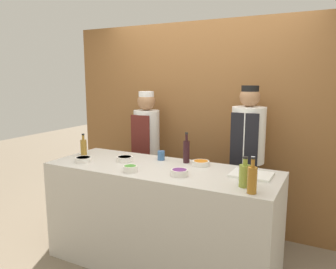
{
  "coord_description": "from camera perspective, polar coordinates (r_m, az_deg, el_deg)",
  "views": [
    {
      "loc": [
        1.39,
        -2.53,
        1.77
      ],
      "look_at": [
        0.0,
        0.15,
        1.24
      ],
      "focal_mm": 35.0,
      "sensor_mm": 36.0,
      "label": 1
    }
  ],
  "objects": [
    {
      "name": "chef_left",
      "position": [
        3.96,
        -3.71,
        -2.94
      ],
      "size": [
        0.31,
        0.31,
        1.61
      ],
      "color": "#28282D",
      "rests_on": "ground_plane"
    },
    {
      "name": "bottle_amber",
      "position": [
        2.39,
        14.45,
        -7.54
      ],
      "size": [
        0.07,
        0.07,
        0.27
      ],
      "color": "#9E661E",
      "rests_on": "counter"
    },
    {
      "name": "sauce_bowl_purple",
      "position": [
        2.75,
        2.0,
        -6.59
      ],
      "size": [
        0.15,
        0.15,
        0.05
      ],
      "color": "white",
      "rests_on": "counter"
    },
    {
      "name": "cup_blue",
      "position": [
        3.25,
        -1.21,
        -3.66
      ],
      "size": [
        0.07,
        0.07,
        0.09
      ],
      "color": "#386093",
      "rests_on": "counter"
    },
    {
      "name": "chef_right",
      "position": [
        3.5,
        13.6,
        -4.41
      ],
      "size": [
        0.34,
        0.34,
        1.69
      ],
      "color": "#28282D",
      "rests_on": "ground_plane"
    },
    {
      "name": "counter",
      "position": [
        3.16,
        -1.33,
        -14.12
      ],
      "size": [
        2.13,
        0.77,
        0.96
      ],
      "color": "beige",
      "rests_on": "ground_plane"
    },
    {
      "name": "sauce_bowl_white",
      "position": [
        3.28,
        -14.54,
        -4.21
      ],
      "size": [
        0.16,
        0.16,
        0.05
      ],
      "color": "white",
      "rests_on": "counter"
    },
    {
      "name": "bottle_wine",
      "position": [
        3.14,
        3.22,
        -2.87
      ],
      "size": [
        0.06,
        0.06,
        0.3
      ],
      "color": "black",
      "rests_on": "counter"
    },
    {
      "name": "cutting_board",
      "position": [
        2.83,
        14.3,
        -6.81
      ],
      "size": [
        0.33,
        0.26,
        0.02
      ],
      "color": "white",
      "rests_on": "counter"
    },
    {
      "name": "ground_plane",
      "position": [
        3.39,
        -1.29,
        -21.55
      ],
      "size": [
        14.0,
        14.0,
        0.0
      ],
      "primitive_type": "plane",
      "color": "#756651"
    },
    {
      "name": "sauce_bowl_orange",
      "position": [
        3.07,
        5.73,
        -4.95
      ],
      "size": [
        0.16,
        0.16,
        0.05
      ],
      "color": "white",
      "rests_on": "counter"
    },
    {
      "name": "sauce_bowl_green",
      "position": [
        2.87,
        -6.6,
        -5.89
      ],
      "size": [
        0.13,
        0.13,
        0.05
      ],
      "color": "white",
      "rests_on": "counter"
    },
    {
      "name": "cabinet_wall",
      "position": [
        3.95,
        6.45,
        1.58
      ],
      "size": [
        3.5,
        0.18,
        2.4
      ],
      "color": "brown",
      "rests_on": "ground_plane"
    },
    {
      "name": "bottle_oil",
      "position": [
        2.53,
        13.21,
        -6.89
      ],
      "size": [
        0.09,
        0.09,
        0.23
      ],
      "color": "olive",
      "rests_on": "counter"
    },
    {
      "name": "sauce_bowl_yellow",
      "position": [
        3.23,
        -7.55,
        -4.2
      ],
      "size": [
        0.16,
        0.16,
        0.05
      ],
      "color": "white",
      "rests_on": "counter"
    },
    {
      "name": "bottle_vinegar",
      "position": [
        3.53,
        -14.49,
        -2.14
      ],
      "size": [
        0.06,
        0.06,
        0.23
      ],
      "color": "olive",
      "rests_on": "counter"
    }
  ]
}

